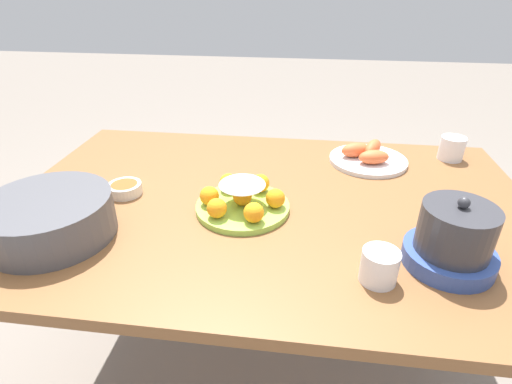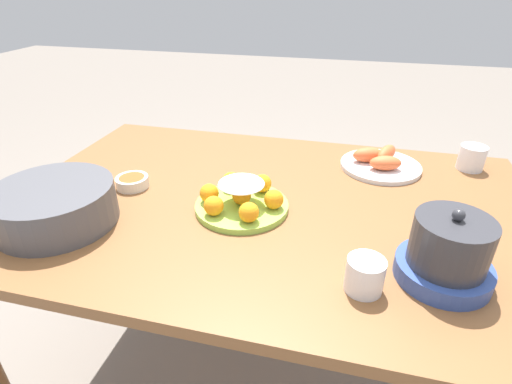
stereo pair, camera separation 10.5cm
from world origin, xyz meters
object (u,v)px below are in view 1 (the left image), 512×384
object	(u,v)px
cup_far	(379,266)
sauce_bowl	(125,189)
dining_table	(268,228)
serving_bowl	(49,216)
cup_near	(452,148)
warming_pot	(453,239)
cake_plate	(242,200)
seafood_platter	(368,156)

from	to	relation	value
cup_far	sauce_bowl	bearing A→B (deg)	-22.69
dining_table	serving_bowl	distance (m)	0.56
serving_bowl	sauce_bowl	bearing A→B (deg)	-111.91
cup_near	warming_pot	bearing A→B (deg)	74.01
cup_near	cup_far	size ratio (longest dim) A/B	1.05
dining_table	sauce_bowl	world-z (taller)	sauce_bowl
sauce_bowl	cake_plate	bearing A→B (deg)	173.10
cake_plate	cup_near	bearing A→B (deg)	-147.14
serving_bowl	cup_far	world-z (taller)	serving_bowl
serving_bowl	cup_far	distance (m)	0.75
warming_pot	seafood_platter	bearing A→B (deg)	-77.55
serving_bowl	cup_near	bearing A→B (deg)	-151.24
dining_table	cake_plate	world-z (taller)	cake_plate
dining_table	warming_pot	bearing A→B (deg)	151.92
seafood_platter	cup_near	distance (m)	0.28
dining_table	warming_pot	distance (m)	0.49
cup_near	warming_pot	distance (m)	0.60
serving_bowl	seafood_platter	size ratio (longest dim) A/B	1.17
dining_table	cup_far	distance (m)	0.40
serving_bowl	dining_table	bearing A→B (deg)	-155.06
sauce_bowl	cup_far	world-z (taller)	cup_far
seafood_platter	dining_table	bearing A→B (deg)	44.73
serving_bowl	sauce_bowl	distance (m)	0.23
serving_bowl	cup_far	xyz separation A→B (m)	(-0.74, 0.06, -0.02)
serving_bowl	seafood_platter	xyz separation A→B (m)	(-0.79, -0.52, -0.03)
cup_far	warming_pot	size ratio (longest dim) A/B	0.40
dining_table	seafood_platter	bearing A→B (deg)	-135.27
serving_bowl	seafood_platter	world-z (taller)	serving_bowl
cake_plate	warming_pot	bearing A→B (deg)	161.18
cake_plate	cup_far	distance (m)	0.39
cake_plate	warming_pot	size ratio (longest dim) A/B	1.30
cake_plate	seafood_platter	size ratio (longest dim) A/B	0.98
seafood_platter	warming_pot	world-z (taller)	warming_pot
serving_bowl	cup_near	world-z (taller)	serving_bowl
sauce_bowl	cup_near	xyz separation A→B (m)	(-0.98, -0.37, 0.02)
sauce_bowl	cup_far	size ratio (longest dim) A/B	1.24
dining_table	cup_near	distance (m)	0.68
dining_table	serving_bowl	bearing A→B (deg)	24.94
serving_bowl	warming_pot	bearing A→B (deg)	-179.29
seafood_platter	warming_pot	size ratio (longest dim) A/B	1.32
serving_bowl	cake_plate	bearing A→B (deg)	-158.00
cup_near	cup_far	world-z (taller)	cup_near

